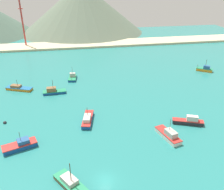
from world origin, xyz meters
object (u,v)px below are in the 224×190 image
object	(u,v)px
fishing_boat_4	(54,91)
fishing_boat_2	(72,185)
fishing_boat_0	(88,119)
fishing_boat_6	(205,69)
fishing_boat_5	(73,77)
fishing_boat_7	(20,145)
fishing_boat_8	(169,135)
fishing_boat_9	(19,88)
buoy_0	(5,123)
fishing_boat_10	(189,121)
radio_tower	(23,24)

from	to	relation	value
fishing_boat_4	fishing_boat_2	bearing A→B (deg)	-83.79
fishing_boat_0	fishing_boat_6	world-z (taller)	fishing_boat_6
fishing_boat_5	fishing_boat_7	world-z (taller)	fishing_boat_5
fishing_boat_0	fishing_boat_5	xyz separation A→B (m)	(-3.06, 35.28, -0.12)
fishing_boat_5	fishing_boat_8	bearing A→B (deg)	-63.39
fishing_boat_2	fishing_boat_9	distance (m)	56.16
fishing_boat_4	buoy_0	bearing A→B (deg)	-126.54
fishing_boat_2	buoy_0	size ratio (longest dim) A/B	10.40
fishing_boat_7	fishing_boat_8	distance (m)	38.85
fishing_boat_7	buoy_0	size ratio (longest dim) A/B	8.87
fishing_boat_5	fishing_boat_0	bearing A→B (deg)	-85.05
fishing_boat_6	fishing_boat_10	xyz separation A→B (m)	(-28.26, -40.52, -0.03)
fishing_boat_5	fishing_boat_9	bearing A→B (deg)	-161.10
fishing_boat_0	fishing_boat_4	bearing A→B (deg)	115.52
fishing_boat_0	fishing_boat_9	world-z (taller)	fishing_boat_0
fishing_boat_0	fishing_boat_5	world-z (taller)	fishing_boat_5
fishing_boat_4	fishing_boat_8	xyz separation A→B (m)	(31.39, -34.52, 0.11)
fishing_boat_10	buoy_0	distance (m)	54.79
fishing_boat_0	fishing_boat_2	xyz separation A→B (m)	(-5.51, -24.92, -0.19)
fishing_boat_5	fishing_boat_10	xyz separation A→B (m)	(32.41, -42.00, 0.20)
fishing_boat_4	fishing_boat_10	distance (m)	49.44
radio_tower	fishing_boat_4	bearing A→B (deg)	-75.45
fishing_boat_9	buoy_0	size ratio (longest dim) A/B	10.51
fishing_boat_6	fishing_boat_8	bearing A→B (deg)	-128.72
fishing_boat_0	fishing_boat_10	size ratio (longest dim) A/B	1.09
fishing_boat_10	fishing_boat_6	bearing A→B (deg)	55.11
fishing_boat_6	fishing_boat_2	bearing A→B (deg)	-137.07
fishing_boat_5	radio_tower	distance (m)	66.59
fishing_boat_6	fishing_boat_7	bearing A→B (deg)	-150.31
fishing_boat_4	fishing_boat_6	distance (m)	69.23
fishing_boat_0	buoy_0	size ratio (longest dim) A/B	9.83
fishing_boat_2	fishing_boat_5	distance (m)	60.25
fishing_boat_5	buoy_0	size ratio (longest dim) A/B	7.07
fishing_boat_2	fishing_boat_7	bearing A→B (deg)	128.71
fishing_boat_7	fishing_boat_10	xyz separation A→B (m)	(47.36, 2.60, 0.10)
fishing_boat_2	radio_tower	xyz separation A→B (m)	(-23.98, 119.83, 13.44)
fishing_boat_10	fishing_boat_8	bearing A→B (deg)	-147.57
fishing_boat_7	fishing_boat_9	xyz separation A→B (m)	(-6.01, 37.43, -0.18)
fishing_boat_4	fishing_boat_8	size ratio (longest dim) A/B	0.93
fishing_boat_8	buoy_0	size ratio (longest dim) A/B	9.07
fishing_boat_2	radio_tower	world-z (taller)	radio_tower
fishing_boat_4	fishing_boat_10	world-z (taller)	fishing_boat_4
fishing_boat_2	fishing_boat_9	bearing A→B (deg)	109.24
fishing_boat_0	fishing_boat_7	xyz separation A→B (m)	(-18.01, -9.33, -0.03)
fishing_boat_7	radio_tower	size ratio (longest dim) A/B	0.32
fishing_boat_0	fishing_boat_10	xyz separation A→B (m)	(29.35, -6.73, 0.08)
fishing_boat_5	fishing_boat_6	bearing A→B (deg)	-1.39
fishing_boat_0	radio_tower	bearing A→B (deg)	107.26
fishing_boat_10	buoy_0	world-z (taller)	fishing_boat_10
fishing_boat_6	fishing_boat_7	distance (m)	87.06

